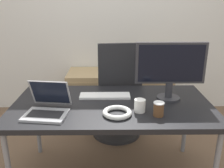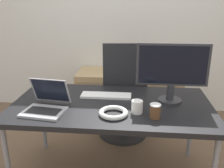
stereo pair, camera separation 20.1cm
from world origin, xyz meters
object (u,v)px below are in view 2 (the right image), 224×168
object	(u,v)px
cabinet_left	(94,93)
laptop_center	(46,104)
office_chair	(124,102)
coffee_cup_brown	(155,111)
cabinet_right	(164,96)
coffee_cup_white	(137,107)
cable_coil	(113,113)
monitor	(172,70)
keyboard	(106,96)

from	to	relation	value
cabinet_left	laptop_center	size ratio (longest dim) A/B	1.77
office_chair	coffee_cup_brown	bearing A→B (deg)	-73.81
cabinet_left	cabinet_right	xyz separation A→B (m)	(0.92, 0.00, 0.00)
laptop_center	coffee_cup_brown	distance (m)	0.81
cabinet_left	cabinet_right	distance (m)	0.92
office_chair	cabinet_left	bearing A→B (deg)	127.44
coffee_cup_white	cable_coil	distance (m)	0.18
laptop_center	coffee_cup_brown	world-z (taller)	laptop_center
office_chair	cable_coil	size ratio (longest dim) A/B	5.18
coffee_cup_brown	office_chair	bearing A→B (deg)	106.19
cabinet_right	office_chair	bearing A→B (deg)	-132.71
cabinet_left	monitor	size ratio (longest dim) A/B	1.08
cabinet_left	cabinet_right	world-z (taller)	same
cabinet_right	monitor	xyz separation A→B (m)	(-0.10, -1.15, 0.67)
laptop_center	monitor	bearing A→B (deg)	15.48
monitor	cable_coil	world-z (taller)	monitor
cabinet_right	monitor	world-z (taller)	monitor
laptop_center	coffee_cup_brown	xyz separation A→B (m)	(0.81, -0.05, 0.00)
coffee_cup_white	office_chair	bearing A→B (deg)	99.32
cabinet_left	cable_coil	world-z (taller)	cable_coil
cable_coil	laptop_center	bearing A→B (deg)	176.41
coffee_cup_brown	laptop_center	bearing A→B (deg)	176.39
office_chair	cabinet_right	bearing A→B (deg)	47.29
cabinet_right	keyboard	size ratio (longest dim) A/B	1.42
office_chair	cabinet_left	distance (m)	0.70
cabinet_right	laptop_center	bearing A→B (deg)	-126.72
monitor	cabinet_right	bearing A→B (deg)	85.15
office_chair	keyboard	xyz separation A→B (m)	(-0.13, -0.54, 0.29)
laptop_center	cable_coil	world-z (taller)	laptop_center
cabinet_left	keyboard	world-z (taller)	keyboard
cable_coil	coffee_cup_brown	bearing A→B (deg)	-3.64
monitor	coffee_cup_white	size ratio (longest dim) A/B	5.88
cabinet_right	coffee_cup_brown	bearing A→B (deg)	-99.31
laptop_center	cable_coil	xyz separation A→B (m)	(0.51, -0.03, -0.03)
laptop_center	keyboard	world-z (taller)	laptop_center
coffee_cup_brown	cable_coil	xyz separation A→B (m)	(-0.30, 0.02, -0.03)
cabinet_right	coffee_cup_white	size ratio (longest dim) A/B	6.34
coffee_cup_white	laptop_center	bearing A→B (deg)	-178.19
cabinet_right	coffee_cup_brown	distance (m)	1.55
cabinet_left	cabinet_right	bearing A→B (deg)	0.00
monitor	coffee_cup_brown	distance (m)	0.41
monitor	keyboard	xyz separation A→B (m)	(-0.53, 0.05, -0.26)
cabinet_left	laptop_center	world-z (taller)	laptop_center
monitor	laptop_center	bearing A→B (deg)	-164.52
office_chair	keyboard	world-z (taller)	office_chair
cabinet_right	coffee_cup_brown	xyz separation A→B (m)	(-0.24, -1.46, 0.45)
office_chair	cabinet_right	distance (m)	0.75
keyboard	coffee_cup_brown	bearing A→B (deg)	-43.23
coffee_cup_brown	cabinet_right	bearing A→B (deg)	80.69
coffee_cup_white	cabinet_left	bearing A→B (deg)	111.86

